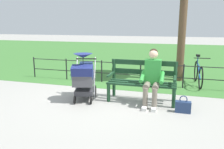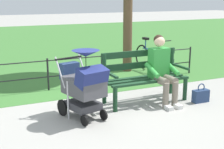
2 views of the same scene
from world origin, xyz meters
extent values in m
plane|color=#9E9B93|center=(0.00, 0.00, 0.00)|extent=(60.00, 60.00, 0.00)
cube|color=#3D7533|center=(0.00, -8.80, 0.00)|extent=(40.00, 16.00, 0.01)
cube|color=#193D23|center=(-0.90, -0.18, 0.45)|extent=(1.60, 0.11, 0.04)
cube|color=#193D23|center=(-0.90, 0.00, 0.45)|extent=(1.60, 0.11, 0.04)
cube|color=#193D23|center=(-0.90, 0.18, 0.45)|extent=(1.60, 0.11, 0.04)
cube|color=#193D23|center=(-0.90, -0.28, 0.67)|extent=(1.60, 0.05, 0.12)
cube|color=#193D23|center=(-0.90, -0.28, 0.90)|extent=(1.60, 0.05, 0.12)
cylinder|color=#193D23|center=(-1.65, 0.19, 0.23)|extent=(0.08, 0.08, 0.45)
cylinder|color=#193D23|center=(-1.65, -0.29, 0.47)|extent=(0.08, 0.08, 0.95)
cube|color=#193D23|center=(-1.65, -0.01, 0.63)|extent=(0.05, 0.56, 0.04)
cylinder|color=#193D23|center=(-0.15, 0.21, 0.23)|extent=(0.08, 0.08, 0.45)
cylinder|color=#193D23|center=(-0.15, -0.27, 0.47)|extent=(0.08, 0.08, 0.95)
cube|color=#193D23|center=(-0.15, 0.01, 0.63)|extent=(0.05, 0.56, 0.04)
cylinder|color=slate|center=(-1.25, 0.22, 0.47)|extent=(0.14, 0.40, 0.14)
cylinder|color=slate|center=(-1.05, 0.22, 0.47)|extent=(0.14, 0.40, 0.14)
cylinder|color=slate|center=(-1.25, 0.42, 0.24)|extent=(0.11, 0.11, 0.47)
cylinder|color=slate|center=(-1.05, 0.42, 0.24)|extent=(0.11, 0.11, 0.47)
cube|color=silver|center=(-1.25, 0.50, 0.04)|extent=(0.10, 0.22, 0.07)
cube|color=silver|center=(-1.05, 0.50, 0.04)|extent=(0.10, 0.22, 0.07)
cube|color=green|center=(-1.15, 0.00, 0.75)|extent=(0.36, 0.22, 0.56)
cylinder|color=green|center=(-1.37, 0.12, 0.65)|extent=(0.09, 0.43, 0.23)
cylinder|color=green|center=(-0.93, 0.12, 0.65)|extent=(0.09, 0.43, 0.23)
sphere|color=beige|center=(-1.15, 0.00, 1.15)|extent=(0.20, 0.20, 0.20)
sphere|color=black|center=(-1.15, -0.03, 1.18)|extent=(0.19, 0.19, 0.19)
cylinder|color=black|center=(0.31, -0.11, 0.14)|extent=(0.10, 0.28, 0.28)
cylinder|color=black|center=(0.75, 0.01, 0.14)|extent=(0.10, 0.28, 0.28)
cylinder|color=black|center=(0.19, 0.48, 0.09)|extent=(0.08, 0.18, 0.18)
cylinder|color=black|center=(0.56, 0.58, 0.09)|extent=(0.08, 0.18, 0.18)
cube|color=#38383D|center=(0.45, 0.24, 0.22)|extent=(0.54, 0.61, 0.12)
cylinder|color=silver|center=(0.25, 0.09, 0.33)|extent=(0.03, 0.03, 0.65)
cylinder|color=silver|center=(0.70, 0.21, 0.33)|extent=(0.03, 0.03, 0.65)
cube|color=#47474C|center=(0.45, 0.26, 0.55)|extent=(0.62, 0.78, 0.28)
cube|color=navy|center=(0.38, 0.49, 0.75)|extent=(0.54, 0.42, 0.33)
cylinder|color=black|center=(0.56, -0.16, 0.95)|extent=(0.51, 0.16, 0.03)
cylinder|color=silver|center=(0.31, -0.13, 0.75)|extent=(0.10, 0.29, 0.49)
cylinder|color=silver|center=(0.76, -0.01, 0.75)|extent=(0.10, 0.29, 0.49)
cone|color=navy|center=(0.42, 0.34, 1.10)|extent=(0.54, 0.54, 0.10)
cylinder|color=black|center=(0.42, 0.34, 0.92)|extent=(0.01, 0.01, 0.30)
cube|color=navy|center=(0.55, -0.14, 0.73)|extent=(0.35, 0.24, 0.28)
cube|color=navy|center=(-1.85, 0.42, 0.12)|extent=(0.32, 0.14, 0.24)
torus|color=navy|center=(-1.85, 0.42, 0.29)|extent=(0.16, 0.02, 0.16)
cylinder|color=black|center=(-1.86, -1.53, 0.35)|extent=(0.04, 0.04, 0.70)
cylinder|color=black|center=(-0.62, -1.53, 0.35)|extent=(0.04, 0.04, 0.70)
cylinder|color=black|center=(0.62, -1.53, 0.35)|extent=(0.04, 0.04, 0.70)
cylinder|color=black|center=(1.86, -1.53, 0.35)|extent=(0.04, 0.04, 0.70)
cylinder|color=black|center=(3.10, -1.53, 0.35)|extent=(0.04, 0.04, 0.70)
cylinder|color=black|center=(0.00, -1.53, 0.65)|extent=(6.20, 0.02, 0.02)
cylinder|color=black|center=(0.00, -1.53, 0.30)|extent=(6.20, 0.02, 0.02)
cylinder|color=brown|center=(-1.75, -2.47, 1.78)|extent=(0.24, 0.24, 3.57)
torus|color=black|center=(-2.34, -1.57, 0.33)|extent=(0.08, 0.66, 0.66)
torus|color=black|center=(-2.27, -2.57, 0.33)|extent=(0.08, 0.66, 0.66)
cylinder|color=#1E4C8C|center=(-2.30, -2.07, 0.58)|extent=(0.10, 0.90, 0.04)
cylinder|color=#1E4C8C|center=(-2.31, -1.97, 0.43)|extent=(0.08, 0.63, 0.38)
cylinder|color=#1E4C8C|center=(-2.28, -2.42, 0.68)|extent=(0.03, 0.03, 0.30)
cube|color=black|center=(-2.28, -2.42, 0.85)|extent=(0.11, 0.21, 0.06)
cylinder|color=black|center=(-2.33, -1.62, 0.88)|extent=(0.44, 0.05, 0.02)
camera|label=1|loc=(-1.70, 5.15, 1.81)|focal=36.47mm
camera|label=2|loc=(2.04, 4.89, 1.98)|focal=50.11mm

